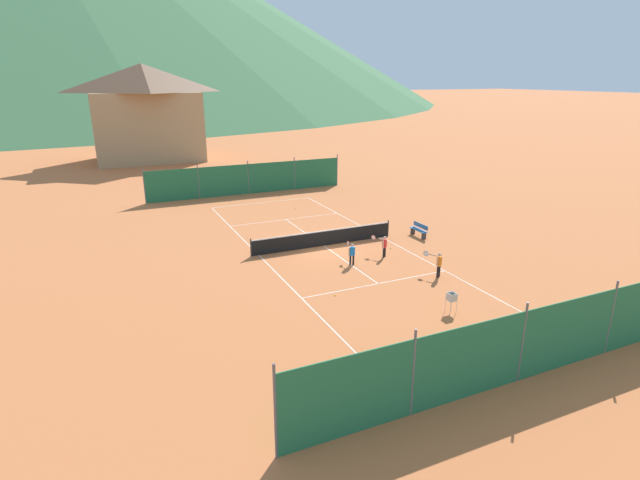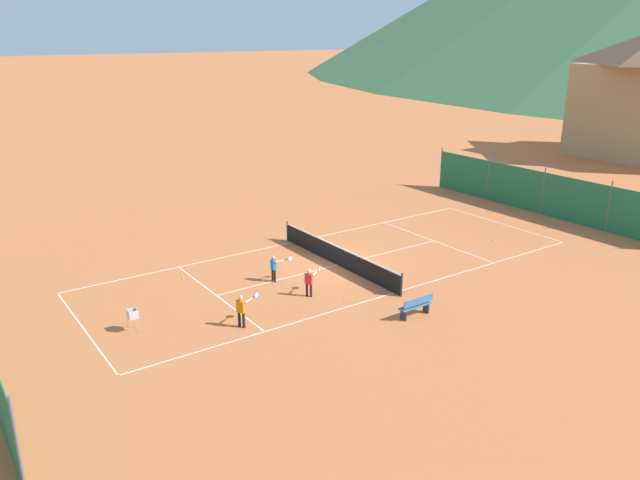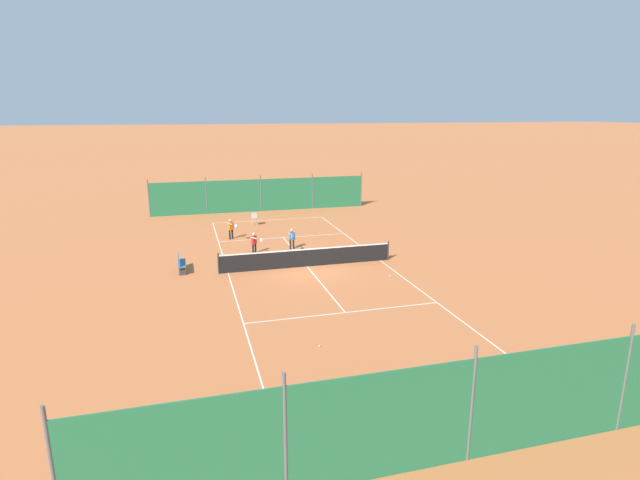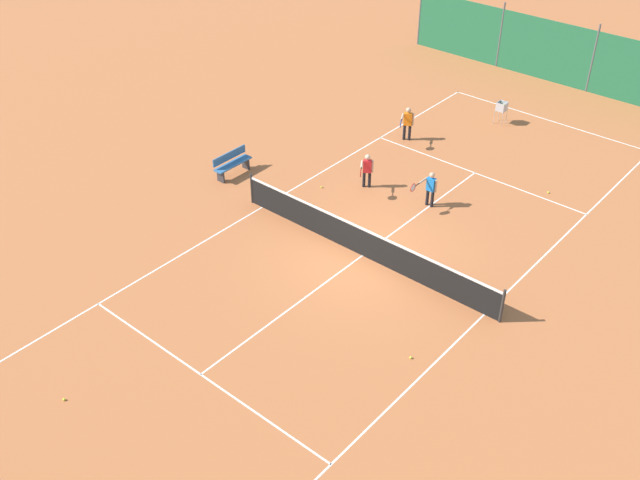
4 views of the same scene
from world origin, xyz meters
TOP-DOWN VIEW (x-y plane):
  - ground_plane at (0.00, 0.00)m, footprint 600.00×600.00m
  - court_line_markings at (0.00, 0.00)m, footprint 8.25×23.85m
  - tennis_net at (0.00, 0.00)m, footprint 9.18×0.08m
  - windscreen_fence_far at (-0.00, 15.50)m, footprint 17.28×0.08m
  - player_far_service at (2.29, -3.16)m, footprint 0.56×1.02m
  - player_near_service at (0.04, -3.53)m, footprint 0.42×1.02m
  - player_near_baseline at (3.25, -6.87)m, footprint 0.51×1.09m
  - tennis_ball_near_corner at (1.79, 9.02)m, footprint 0.07×0.07m
  - tennis_ball_by_net_left at (3.42, -2.16)m, footprint 0.07×0.07m
  - tennis_ball_alley_right at (-3.56, 2.65)m, footprint 0.07×0.07m
  - tennis_ball_alley_left at (-2.57, -6.80)m, footprint 0.07×0.07m
  - ball_hopper at (1.27, -10.40)m, footprint 0.36×0.36m
  - courtside_bench at (6.34, -0.85)m, footprint 0.36×1.50m

SIDE VIEW (x-z plane):
  - ground_plane at x=0.00m, z-range 0.00..0.00m
  - court_line_markings at x=0.00m, z-range 0.00..0.01m
  - tennis_ball_near_corner at x=1.79m, z-range 0.00..0.07m
  - tennis_ball_by_net_left at x=3.42m, z-range 0.00..0.07m
  - tennis_ball_alley_right at x=-3.56m, z-range 0.00..0.07m
  - tennis_ball_alley_left at x=-2.57m, z-range 0.00..0.07m
  - courtside_bench at x=6.34m, z-range 0.03..0.87m
  - tennis_net at x=0.00m, z-range -0.03..1.03m
  - ball_hopper at x=1.27m, z-range 0.21..1.10m
  - player_far_service at x=2.29m, z-range 0.10..1.33m
  - player_near_service at x=0.04m, z-range 0.10..1.33m
  - player_near_baseline at x=3.25m, z-range 0.11..1.41m
  - windscreen_fence_far at x=0.00m, z-range -0.14..2.76m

